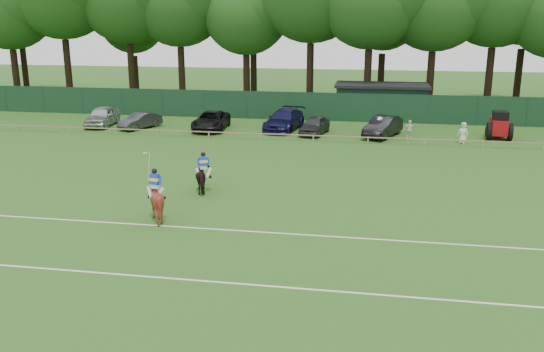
% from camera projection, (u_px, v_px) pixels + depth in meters
% --- Properties ---
extents(ground, '(160.00, 160.00, 0.00)m').
position_uv_depth(ground, '(250.00, 223.00, 25.69)').
color(ground, '#1E4C14').
rests_on(ground, ground).
extents(horse_dark, '(1.52, 2.06, 1.59)m').
position_uv_depth(horse_dark, '(204.00, 177.00, 30.11)').
color(horse_dark, black).
rests_on(horse_dark, ground).
extents(horse_chestnut, '(1.84, 1.99, 1.88)m').
position_uv_depth(horse_chestnut, '(156.00, 200.00, 25.93)').
color(horse_chestnut, maroon).
rests_on(horse_chestnut, ground).
extents(sedan_silver, '(2.42, 4.98, 1.64)m').
position_uv_depth(sedan_silver, '(102.00, 116.00, 48.58)').
color(sedan_silver, '#B1B3B6').
rests_on(sedan_silver, ground).
extents(sedan_grey, '(2.84, 4.11, 1.28)m').
position_uv_depth(sedan_grey, '(140.00, 121.00, 47.45)').
color(sedan_grey, '#2F2F31').
rests_on(sedan_grey, ground).
extents(suv_black, '(2.81, 5.48, 1.48)m').
position_uv_depth(suv_black, '(211.00, 121.00, 46.91)').
color(suv_black, black).
rests_on(suv_black, ground).
extents(sedan_navy, '(3.15, 5.90, 1.63)m').
position_uv_depth(sedan_navy, '(284.00, 120.00, 46.85)').
color(sedan_navy, '#14133C').
rests_on(sedan_navy, ground).
extents(hatch_grey, '(2.42, 4.38, 1.41)m').
position_uv_depth(hatch_grey, '(315.00, 125.00, 45.12)').
color(hatch_grey, '#2F2F32').
rests_on(hatch_grey, ground).
extents(estate_black, '(3.26, 5.00, 1.56)m').
position_uv_depth(estate_black, '(383.00, 127.00, 44.18)').
color(estate_black, black).
rests_on(estate_black, ground).
extents(spectator_left, '(1.15, 0.89, 1.56)m').
position_uv_depth(spectator_left, '(380.00, 127.00, 44.03)').
color(spectator_left, silver).
rests_on(spectator_left, ground).
extents(spectator_mid, '(0.97, 0.58, 1.55)m').
position_uv_depth(spectator_mid, '(409.00, 130.00, 42.76)').
color(spectator_mid, silver).
rests_on(spectator_mid, ground).
extents(spectator_right, '(0.91, 0.80, 1.57)m').
position_uv_depth(spectator_right, '(463.00, 133.00, 41.70)').
color(spectator_right, silver).
rests_on(spectator_right, ground).
extents(rider_dark, '(0.91, 0.57, 1.41)m').
position_uv_depth(rider_dark, '(203.00, 164.00, 29.91)').
color(rider_dark, silver).
rests_on(rider_dark, ground).
extents(rider_chestnut, '(0.93, 0.68, 2.05)m').
position_uv_depth(rider_chestnut, '(155.00, 182.00, 25.70)').
color(rider_chestnut, silver).
rests_on(rider_chestnut, ground).
extents(pitch_lines, '(60.00, 5.10, 0.01)m').
position_uv_depth(pitch_lines, '(231.00, 254.00, 22.37)').
color(pitch_lines, silver).
rests_on(pitch_lines, ground).
extents(pitch_rail, '(62.10, 0.10, 0.50)m').
position_uv_depth(pitch_rail, '(300.00, 135.00, 42.67)').
color(pitch_rail, '#997F5B').
rests_on(pitch_rail, ground).
extents(perimeter_fence, '(92.08, 0.08, 2.50)m').
position_uv_depth(perimeter_fence, '(313.00, 106.00, 51.00)').
color(perimeter_fence, '#14351E').
rests_on(perimeter_fence, ground).
extents(utility_shed, '(8.40, 4.40, 3.04)m').
position_uv_depth(utility_shed, '(381.00, 100.00, 52.78)').
color(utility_shed, '#14331E').
rests_on(utility_shed, ground).
extents(tree_row, '(96.00, 12.00, 21.00)m').
position_uv_depth(tree_row, '(340.00, 108.00, 58.60)').
color(tree_row, '#26561C').
rests_on(tree_row, ground).
extents(tractor, '(1.86, 2.64, 2.13)m').
position_uv_depth(tractor, '(499.00, 126.00, 43.29)').
color(tractor, maroon).
rests_on(tractor, ground).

